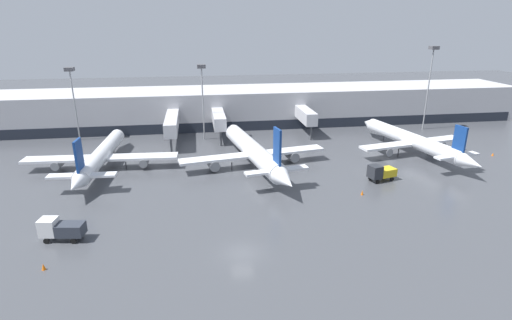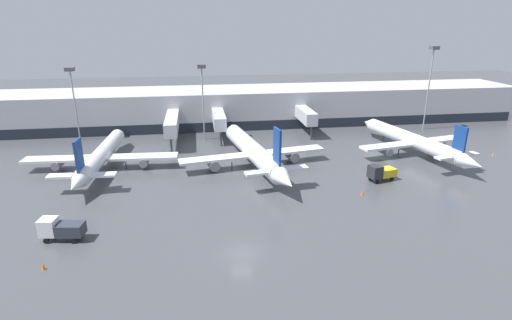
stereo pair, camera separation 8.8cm
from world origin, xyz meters
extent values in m
plane|color=#424449|center=(0.00, 0.00, 0.00)|extent=(320.00, 320.00, 0.00)
cube|color=#B2B2B7|center=(0.00, 62.00, 4.50)|extent=(160.00, 16.00, 9.00)
cube|color=#1E232D|center=(0.00, 53.95, 1.20)|extent=(156.80, 0.10, 2.40)
cube|color=#BCBCC1|center=(20.79, 48.63, 4.60)|extent=(2.60, 10.74, 2.80)
cylinder|color=#3F4247|center=(20.79, 43.86, 1.60)|extent=(0.44, 0.44, 3.20)
cube|color=#BCBCC1|center=(-9.80, 46.01, 4.60)|extent=(2.60, 15.99, 2.80)
cylinder|color=#3F4247|center=(-9.80, 38.61, 1.60)|extent=(0.44, 0.44, 3.20)
cube|color=#BCBCC1|center=(0.44, 47.93, 4.60)|extent=(2.60, 12.14, 2.80)
cylinder|color=#3F4247|center=(0.44, 42.46, 1.60)|extent=(0.44, 0.44, 3.20)
cylinder|color=silver|center=(-21.76, 32.16, 2.62)|extent=(4.08, 24.80, 2.72)
cone|color=silver|center=(-20.99, 45.97, 2.62)|extent=(2.74, 3.13, 2.58)
cone|color=silver|center=(-22.56, 17.80, 2.62)|extent=(2.67, 4.20, 2.44)
cube|color=silver|center=(-21.79, 31.54, 2.08)|extent=(27.23, 4.69, 0.44)
cube|color=silver|center=(-22.39, 20.82, 2.89)|extent=(10.38, 2.35, 0.35)
cube|color=navy|center=(-22.39, 20.82, 6.02)|extent=(0.52, 2.89, 5.17)
cylinder|color=slate|center=(-29.37, 31.96, 1.26)|extent=(1.69, 3.59, 1.49)
cylinder|color=slate|center=(-14.22, 31.12, 1.26)|extent=(1.69, 3.59, 1.49)
cylinder|color=#2D2D33|center=(-21.32, 40.17, 0.70)|extent=(0.20, 0.20, 1.40)
cylinder|color=#2D2D33|center=(-26.16, 31.17, 0.70)|extent=(0.20, 0.20, 1.40)
cylinder|color=#2D2D33|center=(-17.50, 30.69, 0.70)|extent=(0.20, 0.20, 1.40)
cylinder|color=silver|center=(5.46, 29.53, 2.90)|extent=(7.92, 26.62, 3.32)
cone|color=silver|center=(2.82, 44.34, 2.90)|extent=(3.74, 4.15, 3.15)
cone|color=silver|center=(8.23, 14.06, 2.90)|extent=(3.81, 5.42, 2.99)
cube|color=silver|center=(5.58, 28.87, 2.24)|extent=(27.40, 7.68, 0.44)
cube|color=silver|center=(7.60, 17.55, 3.23)|extent=(10.51, 3.43, 0.35)
cube|color=navy|center=(7.60, 17.55, 6.97)|extent=(0.82, 2.65, 6.15)
cylinder|color=slate|center=(-1.95, 27.53, 1.23)|extent=(2.36, 3.48, 1.82)
cylinder|color=slate|center=(13.11, 30.22, 1.23)|extent=(2.36, 3.48, 1.82)
cylinder|color=#2D2D33|center=(3.95, 37.99, 0.70)|extent=(0.20, 0.20, 1.41)
cylinder|color=#2D2D33|center=(1.39, 27.46, 0.70)|extent=(0.20, 0.20, 1.41)
cylinder|color=#2D2D33|center=(10.00, 28.99, 0.70)|extent=(0.20, 0.20, 1.41)
cylinder|color=silver|center=(37.83, 31.61, 2.92)|extent=(7.76, 25.69, 2.80)
cone|color=silver|center=(35.02, 45.69, 2.92)|extent=(3.22, 3.55, 2.66)
cone|color=silver|center=(40.75, 16.98, 2.92)|extent=(3.30, 4.62, 2.52)
cube|color=silver|center=(37.96, 30.98, 2.36)|extent=(23.24, 7.34, 0.44)
cube|color=silver|center=(40.14, 20.05, 3.20)|extent=(8.93, 3.30, 0.35)
cube|color=navy|center=(40.14, 20.05, 6.13)|extent=(0.86, 2.61, 4.74)
cylinder|color=slate|center=(31.61, 29.71, 1.51)|extent=(2.13, 3.40, 1.54)
cylinder|color=slate|center=(44.31, 32.25, 1.51)|extent=(2.13, 3.40, 1.54)
cylinder|color=#2D2D33|center=(36.20, 39.78, 0.83)|extent=(0.20, 0.20, 1.66)
cylinder|color=#2D2D33|center=(34.45, 29.63, 0.83)|extent=(0.20, 0.20, 1.66)
cylinder|color=#2D2D33|center=(41.71, 31.08, 0.83)|extent=(0.20, 0.20, 1.66)
cube|color=gold|center=(26.71, 18.95, 1.36)|extent=(3.41, 2.83, 1.31)
cube|color=#26282D|center=(24.41, 18.32, 1.77)|extent=(2.28, 2.43, 2.14)
cylinder|color=black|center=(24.60, 17.38, 0.35)|extent=(0.74, 0.43, 0.70)
cylinder|color=black|center=(24.09, 19.22, 0.35)|extent=(0.74, 0.43, 0.70)
cylinder|color=black|center=(27.47, 18.17, 0.35)|extent=(0.74, 0.43, 0.70)
cylinder|color=black|center=(26.96, 20.01, 0.35)|extent=(0.74, 0.43, 0.70)
cube|color=#2D333D|center=(-20.29, 6.12, 1.45)|extent=(3.48, 2.42, 1.50)
cube|color=silver|center=(-22.86, 6.50, 1.77)|extent=(2.23, 2.14, 2.15)
cylinder|color=black|center=(-23.07, 5.64, 0.35)|extent=(0.73, 0.35, 0.70)
cylinder|color=black|center=(-22.81, 7.39, 0.35)|extent=(0.73, 0.35, 0.70)
cylinder|color=black|center=(-19.86, 5.16, 0.35)|extent=(0.73, 0.35, 0.70)
cylinder|color=black|center=(-19.60, 6.91, 0.35)|extent=(0.73, 0.35, 0.70)
cone|color=orange|center=(20.28, 13.52, 0.39)|extent=(0.39, 0.39, 0.77)
cone|color=orange|center=(-21.56, -0.01, 0.39)|extent=(0.43, 0.43, 0.77)
cone|color=orange|center=(53.67, 27.71, 0.29)|extent=(0.42, 0.42, 0.58)
cylinder|color=gray|center=(-2.92, 48.17, 7.93)|extent=(0.30, 0.30, 15.85)
cube|color=#4C4C51|center=(-2.92, 48.17, 16.25)|extent=(1.80, 1.80, 0.80)
cylinder|color=gray|center=(51.03, 49.11, 9.56)|extent=(0.30, 0.30, 19.13)
cube|color=#4C4C51|center=(51.03, 49.11, 19.53)|extent=(1.80, 1.80, 0.80)
cylinder|color=gray|center=(-30.83, 51.95, 7.64)|extent=(0.30, 0.30, 15.29)
cube|color=#4C4C51|center=(-30.83, 51.95, 15.69)|extent=(1.80, 1.80, 0.80)
camera|label=1|loc=(-4.41, -39.80, 25.39)|focal=28.00mm
camera|label=2|loc=(-4.33, -39.82, 25.39)|focal=28.00mm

